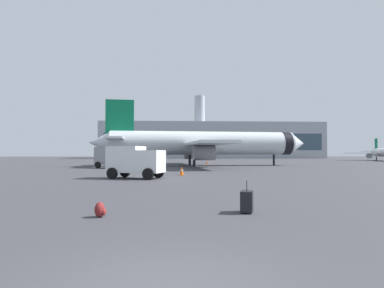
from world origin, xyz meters
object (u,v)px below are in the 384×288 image
(airplane_taxiing, at_px, (383,153))
(traveller_backpack, at_px, (100,210))
(cargo_van, at_px, (135,161))
(safety_cone_mid, at_px, (182,171))
(safety_cone_near, at_px, (207,162))
(rolling_suitcase, at_px, (247,201))
(airplane_at_gate, at_px, (203,143))
(service_truck, at_px, (113,156))

(airplane_taxiing, relative_size, traveller_backpack, 44.03)
(cargo_van, distance_m, safety_cone_mid, 5.47)
(cargo_van, relative_size, safety_cone_near, 5.83)
(traveller_backpack, bearing_deg, rolling_suitcase, 6.29)
(airplane_at_gate, distance_m, airplane_taxiing, 62.13)
(rolling_suitcase, bearing_deg, service_truck, 107.87)
(safety_cone_near, distance_m, safety_cone_mid, 31.55)
(service_truck, distance_m, cargo_van, 19.28)
(airplane_at_gate, bearing_deg, traveller_backpack, -99.22)
(safety_cone_mid, xyz_separation_m, rolling_suitcase, (1.84, -19.19, -0.01))
(safety_cone_mid, bearing_deg, safety_cone_near, 80.00)
(airplane_at_gate, relative_size, service_truck, 6.78)
(cargo_van, bearing_deg, rolling_suitcase, -69.77)
(airplane_at_gate, height_order, rolling_suitcase, airplane_at_gate)
(airplane_taxiing, relative_size, rolling_suitcase, 19.21)
(service_truck, bearing_deg, rolling_suitcase, -72.13)
(rolling_suitcase, bearing_deg, airplane_at_gate, 87.22)
(safety_cone_near, bearing_deg, airplane_taxiing, 26.07)
(airplane_taxiing, height_order, cargo_van, airplane_taxiing)
(airplane_at_gate, bearing_deg, safety_cone_near, 79.15)
(rolling_suitcase, bearing_deg, airplane_taxiing, 54.05)
(airplane_taxiing, xyz_separation_m, traveller_backpack, (-59.36, -75.68, -2.00))
(service_truck, relative_size, traveller_backpack, 11.00)
(airplane_taxiing, distance_m, cargo_van, 84.79)
(airplane_at_gate, distance_m, safety_cone_near, 9.10)
(airplane_taxiing, distance_m, service_truck, 77.34)
(service_truck, relative_size, cargo_van, 1.10)
(traveller_backpack, bearing_deg, airplane_taxiing, 51.89)
(airplane_taxiing, bearing_deg, cargo_van, -135.23)
(rolling_suitcase, bearing_deg, cargo_van, 110.23)
(safety_cone_mid, relative_size, rolling_suitcase, 0.75)
(safety_cone_near, bearing_deg, safety_cone_mid, -100.00)
(airplane_at_gate, distance_m, service_truck, 15.36)
(airplane_taxiing, height_order, service_truck, airplane_taxiing)
(airplane_taxiing, height_order, safety_cone_near, airplane_taxiing)
(rolling_suitcase, bearing_deg, traveller_backpack, -173.71)
(safety_cone_near, xyz_separation_m, traveller_backpack, (-8.49, -50.79, -0.18))
(rolling_suitcase, bearing_deg, safety_cone_near, 85.86)
(airplane_at_gate, bearing_deg, airplane_taxiing, 32.35)
(rolling_suitcase, distance_m, traveller_backpack, 4.89)
(airplane_taxiing, bearing_deg, safety_cone_mid, -135.20)
(cargo_van, distance_m, safety_cone_near, 36.06)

